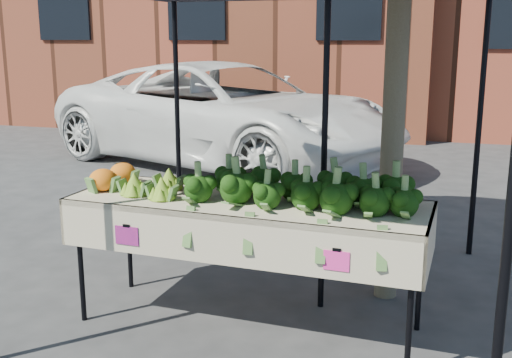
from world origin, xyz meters
name	(u,v)px	position (x,y,z in m)	size (l,w,h in m)	color
ground	(239,327)	(0.00, 0.00, 0.00)	(90.00, 90.00, 0.00)	#2E2E30
table	(248,264)	(0.05, 0.05, 0.45)	(2.44, 0.92, 0.90)	#C4B19A
canopy	(279,120)	(0.12, 0.58, 1.37)	(3.16, 3.16, 2.74)	black
broccoli_heap	(301,183)	(0.41, 0.08, 1.03)	(1.55, 0.58, 0.27)	black
romanesco_cluster	(155,179)	(-0.62, 0.04, 1.00)	(0.44, 0.48, 0.21)	#7DA72D
cauliflower_pair	(113,175)	(-0.99, 0.12, 0.99)	(0.24, 0.44, 0.19)	orange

